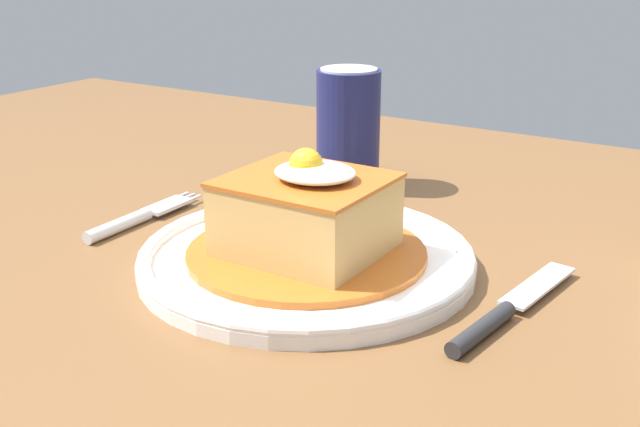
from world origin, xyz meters
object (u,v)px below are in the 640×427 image
(main_plate, at_px, (307,257))
(soda_can, at_px, (348,129))
(fork, at_px, (135,219))
(knife, at_px, (498,316))

(main_plate, height_order, soda_can, soda_can)
(fork, distance_m, knife, 0.35)
(fork, relative_size, knife, 0.85)
(main_plate, distance_m, fork, 0.19)
(main_plate, relative_size, fork, 1.89)
(knife, relative_size, soda_can, 1.34)
(knife, bearing_deg, main_plate, 176.42)
(main_plate, xyz_separation_m, fork, (-0.19, -0.00, -0.00))
(fork, bearing_deg, knife, -1.34)
(fork, xyz_separation_m, knife, (0.35, -0.01, 0.00))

